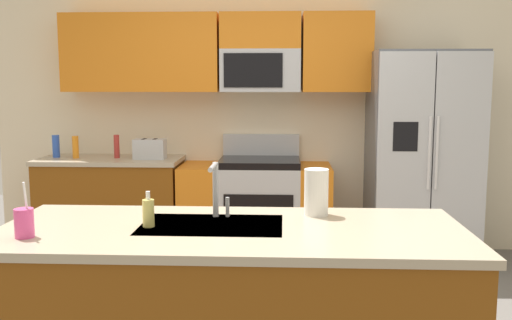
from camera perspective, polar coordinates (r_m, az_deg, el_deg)
The scene contains 13 objects.
kitchen_wall_unit at distance 5.38m, azimuth -0.51°, elevation 6.59°, with size 5.20×0.43×2.60m.
back_counter at distance 5.44m, azimuth -14.24°, elevation -4.47°, with size 1.29×0.63×0.90m.
range_oven at distance 5.22m, azimuth -0.03°, elevation -4.85°, with size 1.36×0.61×1.10m.
refrigerator at distance 5.20m, azimuth 16.26°, elevation 0.19°, with size 0.90×0.76×1.85m.
island_counter at distance 2.85m, azimuth -2.44°, elevation -15.50°, with size 2.20×0.91×0.90m.
toaster at distance 5.21m, azimuth -10.59°, elevation 1.10°, with size 0.28×0.16×0.18m.
pepper_mill at distance 5.34m, azimuth -13.79°, elevation 1.33°, with size 0.05×0.05×0.21m, color #B2332D.
bottle_orange at distance 5.42m, azimuth -17.64°, elevation 1.24°, with size 0.06×0.06×0.20m, color orange.
bottle_blue at distance 5.54m, azimuth -19.41°, elevation 1.31°, with size 0.06×0.06×0.21m, color blue.
sink_faucet at distance 2.86m, azimuth -4.03°, elevation -2.52°, with size 0.08×0.21×0.28m.
drink_cup_pink at distance 2.71m, azimuth -22.21°, elevation -5.84°, with size 0.08×0.08×0.25m.
soap_dispenser at distance 2.75m, azimuth -10.74°, elevation -5.19°, with size 0.06×0.06×0.17m.
paper_towel_roll at distance 2.94m, azimuth 6.06°, elevation -3.22°, with size 0.12×0.12×0.24m, color white.
Camera 1 is at (0.17, -3.29, 1.57)m, focal length 39.91 mm.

